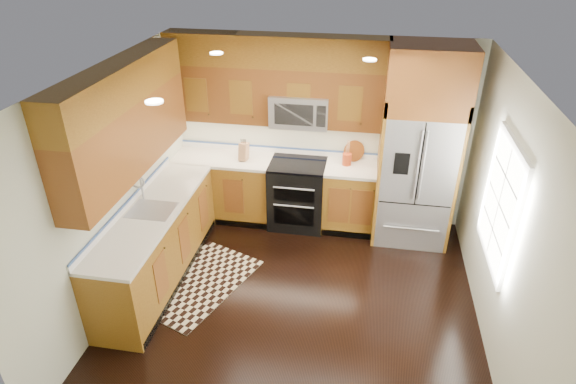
% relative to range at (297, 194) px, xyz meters
% --- Properties ---
extents(ground, '(4.00, 4.00, 0.00)m').
position_rel_range_xyz_m(ground, '(0.25, -1.67, -0.47)').
color(ground, black).
rests_on(ground, ground).
extents(wall_back, '(4.00, 0.02, 2.60)m').
position_rel_range_xyz_m(wall_back, '(0.25, 0.33, 0.83)').
color(wall_back, beige).
rests_on(wall_back, ground).
extents(wall_left, '(0.02, 4.00, 2.60)m').
position_rel_range_xyz_m(wall_left, '(-1.75, -1.67, 0.83)').
color(wall_left, beige).
rests_on(wall_left, ground).
extents(wall_right, '(0.02, 4.00, 2.60)m').
position_rel_range_xyz_m(wall_right, '(2.25, -1.67, 0.83)').
color(wall_right, beige).
rests_on(wall_right, ground).
extents(window, '(0.04, 1.10, 1.30)m').
position_rel_range_xyz_m(window, '(2.23, -1.47, 0.93)').
color(window, white).
rests_on(window, ground).
extents(base_cabinets, '(2.85, 3.00, 0.90)m').
position_rel_range_xyz_m(base_cabinets, '(-0.98, -0.77, -0.02)').
color(base_cabinets, '#93611C').
rests_on(base_cabinets, ground).
extents(countertop, '(2.86, 3.01, 0.04)m').
position_rel_range_xyz_m(countertop, '(-0.84, -0.65, 0.45)').
color(countertop, silver).
rests_on(countertop, base_cabinets).
extents(upper_cabinets, '(2.85, 3.00, 1.15)m').
position_rel_range_xyz_m(upper_cabinets, '(-0.90, -0.58, 1.56)').
color(upper_cabinets, brown).
rests_on(upper_cabinets, ground).
extents(range, '(0.76, 0.67, 0.95)m').
position_rel_range_xyz_m(range, '(0.00, 0.00, 0.00)').
color(range, black).
rests_on(range, ground).
extents(microwave, '(0.76, 0.40, 0.42)m').
position_rel_range_xyz_m(microwave, '(-0.00, 0.13, 1.19)').
color(microwave, '#B2B2B7').
rests_on(microwave, ground).
extents(refrigerator, '(0.98, 0.75, 2.60)m').
position_rel_range_xyz_m(refrigerator, '(1.55, -0.04, 0.83)').
color(refrigerator, '#B2B2B7').
rests_on(refrigerator, ground).
extents(sink_faucet, '(0.54, 0.44, 0.37)m').
position_rel_range_xyz_m(sink_faucet, '(-1.48, -1.44, 0.52)').
color(sink_faucet, '#B2B2B7').
rests_on(sink_faucet, countertop).
extents(rug, '(1.35, 1.68, 0.01)m').
position_rel_range_xyz_m(rug, '(-0.95, -1.53, -0.46)').
color(rug, black).
rests_on(rug, ground).
extents(knife_block, '(0.12, 0.16, 0.30)m').
position_rel_range_xyz_m(knife_block, '(-0.75, 0.02, 0.59)').
color(knife_block, '#A3764F').
rests_on(knife_block, countertop).
extents(utensil_crock, '(0.13, 0.13, 0.35)m').
position_rel_range_xyz_m(utensil_crock, '(0.65, 0.09, 0.59)').
color(utensil_crock, '#A63814').
rests_on(utensil_crock, countertop).
extents(cutting_board, '(0.39, 0.39, 0.02)m').
position_rel_range_xyz_m(cutting_board, '(0.74, 0.23, 0.48)').
color(cutting_board, brown).
rests_on(cutting_board, countertop).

